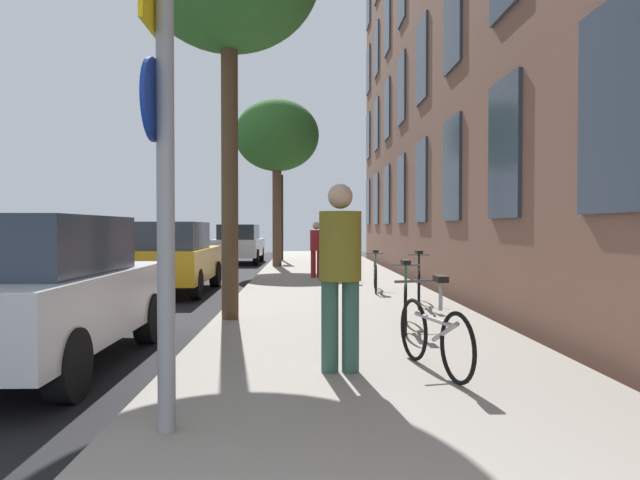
{
  "coord_description": "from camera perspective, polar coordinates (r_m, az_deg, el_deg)",
  "views": [
    {
      "loc": [
        0.38,
        -0.59,
        1.51
      ],
      "look_at": [
        0.71,
        11.33,
        1.25
      ],
      "focal_mm": 32.9,
      "sensor_mm": 36.0,
      "label": 1
    }
  ],
  "objects": [
    {
      "name": "car_2",
      "position": [
        24.64,
        -7.86,
        -0.34
      ],
      "size": [
        1.83,
        4.24,
        1.62
      ],
      "color": "silver",
      "rests_on": "road_asphalt"
    },
    {
      "name": "tree_far",
      "position": [
        21.31,
        -4.22,
        10.0
      ],
      "size": [
        3.01,
        3.01,
        5.97
      ],
      "color": "brown",
      "rests_on": "sidewalk"
    },
    {
      "name": "bicycle_0",
      "position": [
        5.81,
        11.04,
        -8.94
      ],
      "size": [
        0.51,
        1.58,
        0.94
      ],
      "color": "black",
      "rests_on": "sidewalk"
    },
    {
      "name": "car_1",
      "position": [
        13.81,
        -14.32,
        -1.58
      ],
      "size": [
        1.83,
        4.21,
        1.62
      ],
      "color": "orange",
      "rests_on": "road_asphalt"
    },
    {
      "name": "bicycle_1",
      "position": [
        8.16,
        8.33,
        -5.95
      ],
      "size": [
        0.46,
        1.62,
        0.95
      ],
      "color": "black",
      "rests_on": "sidewalk"
    },
    {
      "name": "ground_plane",
      "position": [
        15.9,
        -11.69,
        -4.24
      ],
      "size": [
        41.8,
        41.8,
        0.0
      ],
      "primitive_type": "plane",
      "color": "#332D28"
    },
    {
      "name": "traffic_light",
      "position": [
        24.86,
        -3.97,
        3.73
      ],
      "size": [
        0.43,
        0.24,
        3.62
      ],
      "color": "black",
      "rests_on": "sidewalk"
    },
    {
      "name": "building_facade",
      "position": [
        16.3,
        10.87,
        19.86
      ],
      "size": [
        0.56,
        27.0,
        13.4
      ],
      "color": "brown",
      "rests_on": "ground"
    },
    {
      "name": "bicycle_5",
      "position": [
        17.65,
        2.47,
        -2.08
      ],
      "size": [
        0.42,
        1.72,
        0.95
      ],
      "color": "black",
      "rests_on": "sidewalk"
    },
    {
      "name": "bicycle_3",
      "position": [
        12.91,
        5.41,
        -3.39
      ],
      "size": [
        0.42,
        1.69,
        0.9
      ],
      "color": "black",
      "rests_on": "sidewalk"
    },
    {
      "name": "road_asphalt",
      "position": [
        16.4,
        -18.95,
        -4.1
      ],
      "size": [
        7.0,
        38.0,
        0.01
      ],
      "primitive_type": "cube",
      "color": "black",
      "rests_on": "ground"
    },
    {
      "name": "bicycle_4",
      "position": [
        15.26,
        3.03,
        -2.62
      ],
      "size": [
        0.42,
        1.68,
        0.94
      ],
      "color": "black",
      "rests_on": "sidewalk"
    },
    {
      "name": "sign_post",
      "position": [
        4.13,
        -15.15,
        8.16
      ],
      "size": [
        0.15,
        0.6,
        3.29
      ],
      "color": "gray",
      "rests_on": "sidewalk"
    },
    {
      "name": "pedestrian_1",
      "position": [
        16.22,
        -0.36,
        -0.57
      ],
      "size": [
        0.45,
        0.45,
        1.54
      ],
      "color": "maroon",
      "rests_on": "sidewalk"
    },
    {
      "name": "car_0",
      "position": [
        6.9,
        -25.73,
        -4.44
      ],
      "size": [
        1.81,
        4.04,
        1.62
      ],
      "color": "silver",
      "rests_on": "road_asphalt"
    },
    {
      "name": "bicycle_2",
      "position": [
        10.63,
        9.58,
        -4.2
      ],
      "size": [
        0.49,
        1.72,
        0.99
      ],
      "color": "black",
      "rests_on": "sidewalk"
    },
    {
      "name": "pedestrian_0",
      "position": [
        5.6,
        1.98,
        -2.43
      ],
      "size": [
        0.54,
        0.54,
        1.8
      ],
      "color": "#33594C",
      "rests_on": "sidewalk"
    },
    {
      "name": "sidewalk",
      "position": [
        15.67,
        1.05,
        -4.08
      ],
      "size": [
        4.2,
        38.0,
        0.12
      ],
      "primitive_type": "cube",
      "color": "gray",
      "rests_on": "ground"
    }
  ]
}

